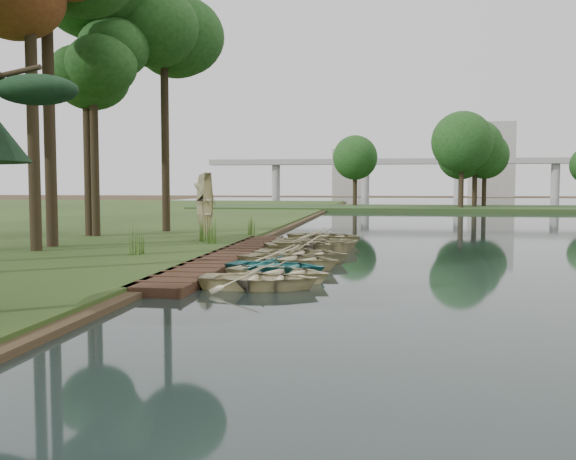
# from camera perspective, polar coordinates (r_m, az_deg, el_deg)

# --- Properties ---
(ground) EXTENTS (300.00, 300.00, 0.00)m
(ground) POSITION_cam_1_polar(r_m,az_deg,el_deg) (23.40, -1.50, -2.90)
(ground) COLOR #3D2F1D
(boardwalk) EXTENTS (1.60, 16.00, 0.30)m
(boardwalk) POSITION_cam_1_polar(r_m,az_deg,el_deg) (23.71, -5.31, -2.46)
(boardwalk) COLOR #362115
(boardwalk) RESTS_ON ground
(peninsula) EXTENTS (50.00, 14.00, 0.45)m
(peninsula) POSITION_cam_1_polar(r_m,az_deg,el_deg) (73.03, 11.59, 1.89)
(peninsula) COLOR #2A431D
(peninsula) RESTS_ON ground
(far_trees) EXTENTS (45.60, 5.60, 8.80)m
(far_trees) POSITION_cam_1_polar(r_m,az_deg,el_deg) (72.97, 9.03, 6.79)
(far_trees) COLOR #2C2216
(far_trees) RESTS_ON peninsula
(bridge) EXTENTS (95.90, 4.00, 8.60)m
(bridge) POSITION_cam_1_polar(r_m,az_deg,el_deg) (143.18, 11.84, 5.62)
(bridge) COLOR #A5A5A0
(bridge) RESTS_ON ground
(building_a) EXTENTS (10.00, 8.00, 18.00)m
(building_a) POSITION_cam_1_polar(r_m,az_deg,el_deg) (165.05, 17.62, 5.96)
(building_a) COLOR #A5A5A0
(building_a) RESTS_ON ground
(building_b) EXTENTS (8.00, 8.00, 12.00)m
(building_b) POSITION_cam_1_polar(r_m,az_deg,el_deg) (168.15, 5.42, 5.07)
(building_b) COLOR #A5A5A0
(building_b) RESTS_ON ground
(rowboat_0) EXTENTS (3.24, 2.35, 0.66)m
(rowboat_0) POSITION_cam_1_polar(r_m,az_deg,el_deg) (17.15, -2.56, -4.15)
(rowboat_0) COLOR beige
(rowboat_0) RESTS_ON water
(rowboat_1) EXTENTS (3.77, 3.22, 0.66)m
(rowboat_1) POSITION_cam_1_polar(r_m,az_deg,el_deg) (18.51, -0.82, -3.55)
(rowboat_1) COLOR beige
(rowboat_1) RESTS_ON water
(rowboat_2) EXTENTS (3.59, 2.91, 0.66)m
(rowboat_2) POSITION_cam_1_polar(r_m,az_deg,el_deg) (19.82, -1.05, -3.05)
(rowboat_2) COLOR teal
(rowboat_2) RESTS_ON water
(rowboat_3) EXTENTS (4.37, 3.82, 0.75)m
(rowboat_3) POSITION_cam_1_polar(r_m,az_deg,el_deg) (21.29, 0.16, -2.43)
(rowboat_3) COLOR beige
(rowboat_3) RESTS_ON water
(rowboat_4) EXTENTS (3.99, 3.24, 0.73)m
(rowboat_4) POSITION_cam_1_polar(r_m,az_deg,el_deg) (23.07, 1.25, -1.97)
(rowboat_4) COLOR beige
(rowboat_4) RESTS_ON water
(rowboat_5) EXTENTS (3.42, 2.79, 0.62)m
(rowboat_5) POSITION_cam_1_polar(r_m,az_deg,el_deg) (24.49, 0.80, -1.74)
(rowboat_5) COLOR beige
(rowboat_5) RESTS_ON water
(rowboat_6) EXTENTS (4.67, 4.06, 0.81)m
(rowboat_6) POSITION_cam_1_polar(r_m,az_deg,el_deg) (26.12, 2.20, -1.18)
(rowboat_6) COLOR beige
(rowboat_6) RESTS_ON water
(rowboat_7) EXTENTS (4.49, 3.84, 0.79)m
(rowboat_7) POSITION_cam_1_polar(r_m,az_deg,el_deg) (27.16, 2.55, -1.01)
(rowboat_7) COLOR beige
(rowboat_7) RESTS_ON water
(rowboat_8) EXTENTS (3.56, 2.64, 0.71)m
(rowboat_8) POSITION_cam_1_polar(r_m,az_deg,el_deg) (28.73, 2.20, -0.81)
(rowboat_8) COLOR beige
(rowboat_8) RESTS_ON water
(rowboat_9) EXTENTS (4.52, 3.99, 0.78)m
(rowboat_9) POSITION_cam_1_polar(r_m,az_deg,el_deg) (30.61, 3.33, -0.45)
(rowboat_9) COLOR beige
(rowboat_9) RESTS_ON water
(rowboat_10) EXTENTS (3.45, 2.54, 0.69)m
(rowboat_10) POSITION_cam_1_polar(r_m,az_deg,el_deg) (31.78, 3.13, -0.37)
(rowboat_10) COLOR beige
(rowboat_10) RESTS_ON water
(stored_rowboat) EXTENTS (3.32, 2.51, 0.65)m
(stored_rowboat) POSITION_cam_1_polar(r_m,az_deg,el_deg) (31.89, -7.22, 0.04)
(stored_rowboat) COLOR beige
(stored_rowboat) RESTS_ON bank
(tree_4) EXTENTS (3.99, 3.99, 10.12)m
(tree_4) POSITION_cam_1_polar(r_m,az_deg,el_deg) (33.60, -16.96, 13.78)
(tree_4) COLOR #2C2216
(tree_4) RESTS_ON bank
(tree_6) EXTENTS (5.03, 5.03, 11.71)m
(tree_6) POSITION_cam_1_polar(r_m,az_deg,el_deg) (36.33, -10.96, 15.01)
(tree_6) COLOR #2C2216
(tree_6) RESTS_ON bank
(reeds_0) EXTENTS (0.60, 0.60, 1.05)m
(reeds_0) POSITION_cam_1_polar(r_m,az_deg,el_deg) (23.89, -13.28, -0.88)
(reeds_0) COLOR #3F661E
(reeds_0) RESTS_ON bank
(reeds_1) EXTENTS (0.60, 0.60, 1.10)m
(reeds_1) POSITION_cam_1_polar(r_m,az_deg,el_deg) (27.73, -6.80, -0.09)
(reeds_1) COLOR #3F661E
(reeds_1) RESTS_ON bank
(reeds_2) EXTENTS (0.60, 0.60, 1.11)m
(reeds_2) POSITION_cam_1_polar(r_m,az_deg,el_deg) (28.99, -7.52, 0.10)
(reeds_2) COLOR #3F661E
(reeds_2) RESTS_ON bank
(reeds_3) EXTENTS (0.60, 0.60, 1.02)m
(reeds_3) POSITION_cam_1_polar(r_m,az_deg,el_deg) (32.57, -3.28, 0.47)
(reeds_3) COLOR #3F661E
(reeds_3) RESTS_ON bank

